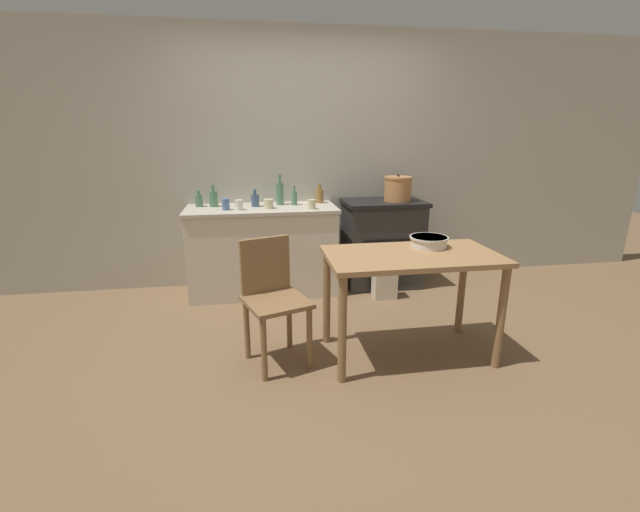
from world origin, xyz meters
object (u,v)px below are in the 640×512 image
stove (382,243)px  mixing_bowl_large (429,241)px  flour_sack (385,281)px  cup_right (239,205)px  work_table (411,269)px  bottle_mid_left (255,200)px  bottle_center (213,198)px  bottle_center_right (280,193)px  cup_mid_right (226,204)px  stock_pot (398,189)px  bottle_left (319,196)px  cup_far_right (312,204)px  cup_end_right (269,204)px  bottle_center_left (294,198)px  chair (273,296)px  bottle_far_left (199,200)px

stove → mixing_bowl_large: (-0.08, -1.33, 0.36)m
flour_sack → cup_right: bearing=169.6°
flour_sack → work_table: bearing=-99.0°
stove → cup_right: (-1.45, -0.15, 0.46)m
work_table → bottle_mid_left: 1.84m
bottle_center → bottle_center_right: bearing=0.9°
flour_sack → bottle_center: bearing=163.1°
work_table → cup_mid_right: 1.91m
flour_sack → stock_pot: 0.93m
work_table → bottle_left: (-0.38, 1.62, 0.29)m
bottle_left → cup_far_right: size_ratio=2.15×
stove → bottle_center: size_ratio=4.25×
cup_mid_right → cup_end_right: bearing=1.9°
cup_right → stove: bearing=6.0°
bottle_mid_left → bottle_center_left: size_ratio=0.87×
chair → bottle_center: size_ratio=4.15×
bottle_left → bottle_mid_left: bottle_left is taller
stove → mixing_bowl_large: bearing=-93.3°
stove → mixing_bowl_large: 1.38m
bottle_mid_left → cup_right: bearing=-131.2°
stock_pot → cup_end_right: stock_pot is taller
cup_right → cup_end_right: cup_right is taller
stock_pot → cup_far_right: (-0.89, -0.15, -0.11)m
work_table → stock_pot: bearing=75.0°
chair → flour_sack: (1.13, 0.99, -0.31)m
stock_pot → cup_end_right: 1.30m
chair → cup_far_right: cup_far_right is taller
flour_sack → cup_mid_right: 1.68m
bottle_far_left → bottle_center_right: bottle_center_right is taller
bottle_center → cup_far_right: 0.97m
stock_pot → cup_far_right: bearing=-170.5°
bottle_left → cup_mid_right: size_ratio=1.83×
cup_mid_right → cup_far_right: bearing=-5.9°
bottle_mid_left → chair: bearing=-87.0°
work_table → cup_right: size_ratio=12.38×
chair → cup_right: (-0.23, 1.24, 0.43)m
work_table → cup_right: 1.80m
work_table → bottle_center_right: (-0.79, 1.58, 0.33)m
mixing_bowl_large → bottle_center_left: 1.61m
bottle_center_right → cup_far_right: bearing=-47.1°
cup_right → stock_pot: bearing=3.6°
cup_far_right → cup_end_right: same height
cup_mid_right → flour_sack: bearing=-10.7°
bottle_center_left → bottle_center: 0.79m
chair → bottle_far_left: bearing=93.1°
cup_right → bottle_mid_left: bearing=48.8°
cup_right → chair: bearing=-79.7°
bottle_center_right → bottle_far_left: bearing=179.2°
chair → bottle_center_right: bearing=64.2°
bottle_center_left → bottle_center_right: (-0.14, 0.05, 0.04)m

